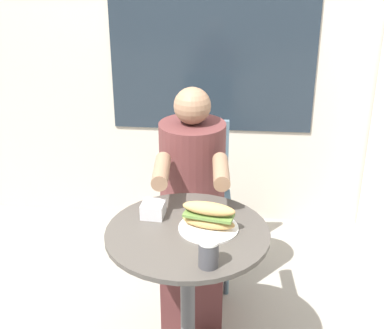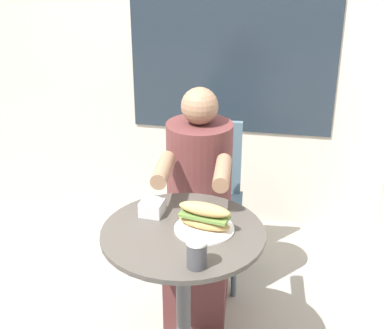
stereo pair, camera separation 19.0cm
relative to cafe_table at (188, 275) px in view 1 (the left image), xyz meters
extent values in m
cube|color=beige|center=(0.00, 1.46, 0.86)|extent=(8.00, 0.08, 2.80)
cube|color=#1E2833|center=(0.01, 1.41, 0.78)|extent=(1.24, 0.01, 1.37)
cylinder|color=#47423D|center=(0.00, 0.00, 0.20)|extent=(0.64, 0.64, 0.02)
cylinder|color=#515156|center=(0.00, 0.00, -0.17)|extent=(0.06, 0.06, 0.71)
cube|color=slate|center=(-0.03, 0.75, -0.10)|extent=(0.41, 0.41, 0.02)
cube|color=slate|center=(-0.04, 0.92, 0.12)|extent=(0.35, 0.06, 0.42)
cylinder|color=slate|center=(0.15, 0.59, -0.32)|extent=(0.03, 0.03, 0.43)
cylinder|color=slate|center=(-0.18, 0.57, -0.32)|extent=(0.03, 0.03, 0.43)
cylinder|color=slate|center=(0.12, 0.92, -0.32)|extent=(0.03, 0.03, 0.43)
cylinder|color=slate|center=(-0.21, 0.90, -0.32)|extent=(0.03, 0.03, 0.43)
cube|color=brown|center=(-0.03, 0.47, -0.31)|extent=(0.33, 0.41, 0.45)
cylinder|color=brown|center=(-0.03, 0.53, 0.18)|extent=(0.31, 0.31, 0.54)
sphere|color=#8E6B51|center=(-0.03, 0.53, 0.54)|extent=(0.17, 0.17, 0.17)
cylinder|color=#8E6B51|center=(0.11, 0.26, 0.35)|extent=(0.09, 0.25, 0.07)
cylinder|color=#8E6B51|center=(-0.13, 0.24, 0.35)|extent=(0.09, 0.25, 0.07)
cylinder|color=white|center=(0.08, 0.02, 0.21)|extent=(0.23, 0.23, 0.01)
ellipsoid|color=tan|center=(0.08, 0.02, 0.24)|extent=(0.22, 0.11, 0.05)
cube|color=olive|center=(0.08, 0.02, 0.27)|extent=(0.20, 0.11, 0.01)
ellipsoid|color=tan|center=(0.08, 0.02, 0.30)|extent=(0.22, 0.11, 0.05)
cylinder|color=#424247|center=(0.10, -0.22, 0.25)|extent=(0.07, 0.07, 0.10)
cylinder|color=white|center=(0.10, -0.22, 0.31)|extent=(0.07, 0.07, 0.01)
cube|color=silver|center=(-0.15, 0.10, 0.24)|extent=(0.10, 0.10, 0.06)
camera|label=1|loc=(0.19, -1.77, 1.29)|focal=50.00mm
camera|label=2|loc=(0.37, -1.74, 1.29)|focal=50.00mm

